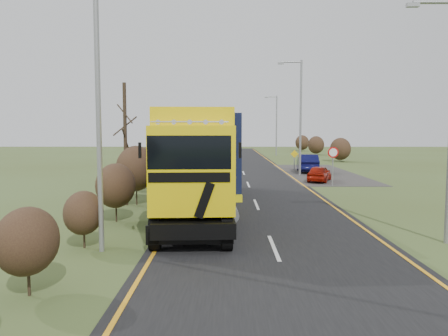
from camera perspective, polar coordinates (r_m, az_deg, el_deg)
ground at (r=18.02m, az=5.13°, el=-7.01°), size 160.00×160.00×0.00m
road at (r=27.85m, az=3.39°, el=-2.71°), size 8.00×120.00×0.02m
layby at (r=38.59m, az=12.26°, el=-0.66°), size 6.00×18.00×0.02m
lane_markings at (r=27.55m, az=3.43°, el=-2.75°), size 7.52×116.00×0.01m
hedgerow at (r=25.93m, az=-9.68°, el=0.23°), size 2.24×102.04×6.05m
lorry at (r=20.66m, az=-2.76°, el=1.64°), size 3.35×16.13×4.46m
car_red_hatchback at (r=32.31m, az=12.35°, el=-0.73°), size 2.54×3.69×1.17m
car_blue_sedan at (r=39.37m, az=10.84°, el=0.61°), size 2.14×4.91×1.57m
streetlight_mid at (r=36.52m, az=9.79°, el=7.19°), size 1.99×0.19×9.39m
streetlight_far at (r=63.97m, az=6.78°, el=5.87°), size 1.84×0.18×8.65m
left_pole at (r=13.84m, az=-16.20°, el=11.63°), size 0.16×0.16×10.77m
speed_sign at (r=29.88m, az=14.05°, el=1.23°), size 0.72×0.10×2.61m
warning_board at (r=40.81m, az=9.18°, el=1.29°), size 0.72×0.11×1.89m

